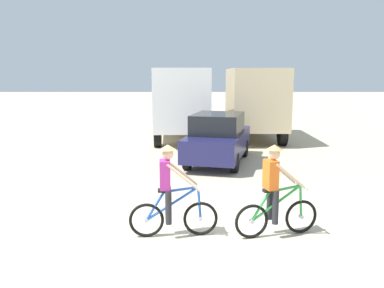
% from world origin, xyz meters
% --- Properties ---
extents(ground_plane, '(120.00, 120.00, 0.00)m').
position_xyz_m(ground_plane, '(0.00, 0.00, 0.00)').
color(ground_plane, beige).
extents(box_truck_avon_van, '(2.74, 6.87, 3.35)m').
position_xyz_m(box_truck_avon_van, '(-0.46, 11.53, 1.87)').
color(box_truck_avon_van, white).
rests_on(box_truck_avon_van, ground).
extents(box_truck_tan_camper, '(2.47, 6.78, 3.35)m').
position_xyz_m(box_truck_tan_camper, '(3.10, 11.82, 1.87)').
color(box_truck_tan_camper, '#CCB78E').
rests_on(box_truck_tan_camper, ground).
extents(sedan_parked, '(2.74, 4.50, 1.76)m').
position_xyz_m(sedan_parked, '(1.04, 6.08, 0.88)').
color(sedan_parked, '#1E1E4C').
rests_on(sedan_parked, ground).
extents(cyclist_orange_shirt, '(1.73, 0.52, 1.82)m').
position_xyz_m(cyclist_orange_shirt, '(-0.29, -0.45, 0.85)').
color(cyclist_orange_shirt, black).
rests_on(cyclist_orange_shirt, ground).
extents(cyclist_cowboy_hat, '(1.69, 0.61, 1.82)m').
position_xyz_m(cyclist_cowboy_hat, '(1.72, -0.43, 0.85)').
color(cyclist_cowboy_hat, black).
rests_on(cyclist_cowboy_hat, ground).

